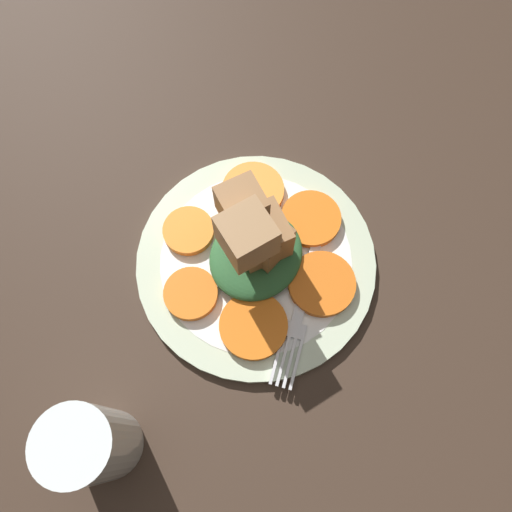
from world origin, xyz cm
name	(u,v)px	position (x,y,z in cm)	size (l,w,h in cm)	color
table_slab	(256,266)	(0.00, 0.00, 1.00)	(120.00, 120.00, 2.00)	#38281E
plate	(256,261)	(0.00, 0.00, 2.52)	(25.72, 25.72, 1.05)	beige
carrot_slice_0	(311,219)	(7.23, -2.05, 3.56)	(6.59, 6.59, 0.92)	orange
carrot_slice_1	(253,191)	(6.19, 5.09, 3.56)	(6.97, 6.97, 0.92)	orange
carrot_slice_2	(189,231)	(-1.91, 7.72, 3.56)	(5.53, 5.53, 0.92)	orange
carrot_slice_3	(191,294)	(-7.22, 3.00, 3.56)	(5.62, 5.62, 0.92)	orange
carrot_slice_4	(253,326)	(-6.00, -4.21, 3.56)	(6.96, 6.96, 0.92)	orange
carrot_slice_5	(322,284)	(1.83, -7.20, 3.56)	(7.04, 7.04, 0.92)	orange
center_pile	(256,242)	(0.18, 0.16, 7.40)	(10.40, 9.74, 11.31)	#2D6033
fork	(302,299)	(-0.71, -6.53, 3.30)	(18.63, 8.68, 0.40)	silver
water_glass	(94,447)	(-23.24, -0.25, 7.64)	(6.46, 6.46, 11.28)	silver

